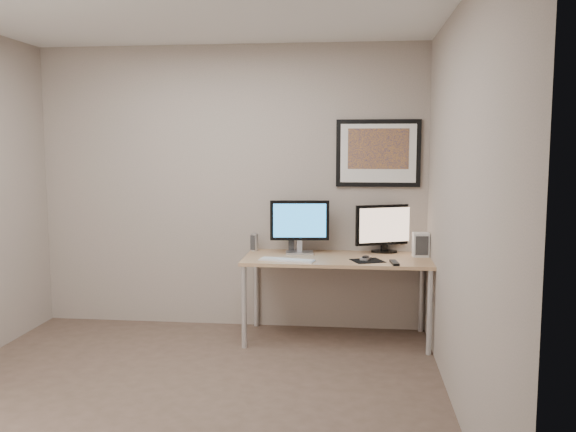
% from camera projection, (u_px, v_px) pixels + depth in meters
% --- Properties ---
extents(floor, '(3.60, 3.60, 0.00)m').
position_uv_depth(floor, '(182.00, 397.00, 4.12)').
color(floor, '#4E3D31').
rests_on(floor, ground).
extents(room, '(3.60, 3.60, 3.60)m').
position_uv_depth(room, '(195.00, 152.00, 4.37)').
color(room, white).
rests_on(room, ground).
extents(desk, '(1.60, 0.70, 0.73)m').
position_uv_depth(desk, '(337.00, 265.00, 5.27)').
color(desk, '#A4814F').
rests_on(desk, floor).
extents(framed_art, '(0.75, 0.04, 0.60)m').
position_uv_depth(framed_art, '(378.00, 153.00, 5.44)').
color(framed_art, black).
rests_on(framed_art, room).
extents(monitor_large, '(0.52, 0.19, 0.48)m').
position_uv_depth(monitor_large, '(300.00, 224.00, 5.40)').
color(monitor_large, silver).
rests_on(monitor_large, desk).
extents(monitor_tv, '(0.52, 0.25, 0.43)m').
position_uv_depth(monitor_tv, '(385.00, 227.00, 5.46)').
color(monitor_tv, black).
rests_on(monitor_tv, desk).
extents(speaker_left, '(0.08, 0.08, 0.16)m').
position_uv_depth(speaker_left, '(255.00, 242.00, 5.56)').
color(speaker_left, silver).
rests_on(speaker_left, desk).
extents(speaker_right, '(0.09, 0.09, 0.18)m').
position_uv_depth(speaker_right, '(293.00, 242.00, 5.53)').
color(speaker_right, silver).
rests_on(speaker_right, desk).
extents(keyboard, '(0.48, 0.22, 0.02)m').
position_uv_depth(keyboard, '(287.00, 260.00, 5.09)').
color(keyboard, silver).
rests_on(keyboard, desk).
extents(mousepad, '(0.31, 0.30, 0.00)m').
position_uv_depth(mousepad, '(367.00, 261.00, 5.09)').
color(mousepad, black).
rests_on(mousepad, desk).
extents(mouse, '(0.09, 0.12, 0.04)m').
position_uv_depth(mouse, '(366.00, 257.00, 5.13)').
color(mouse, black).
rests_on(mouse, mousepad).
extents(remote, '(0.07, 0.20, 0.02)m').
position_uv_depth(remote, '(394.00, 262.00, 4.96)').
color(remote, black).
rests_on(remote, desk).
extents(fan_unit, '(0.14, 0.11, 0.21)m').
position_uv_depth(fan_unit, '(421.00, 245.00, 5.28)').
color(fan_unit, silver).
rests_on(fan_unit, desk).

